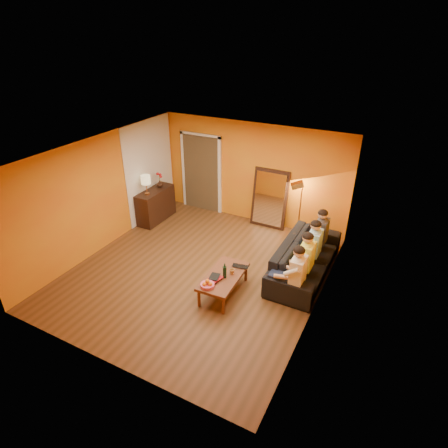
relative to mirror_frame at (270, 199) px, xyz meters
The scene contains 27 objects.
room_shell 2.39m from the mirror_frame, 103.68° to the right, with size 5.00×5.50×2.60m.
white_accent 3.21m from the mirror_frame, 163.83° to the right, with size 0.02×1.90×2.58m, color white.
doorway_recess 2.08m from the mirror_frame, behind, with size 1.06×0.30×2.10m, color #3F2D19.
door_jamb_left 2.64m from the mirror_frame, behind, with size 0.08×0.06×2.20m, color white.
door_jamb_right 1.51m from the mirror_frame, behind, with size 0.08×0.06×2.20m, color white.
door_header 2.46m from the mirror_frame, behind, with size 1.22×0.06×0.08m, color white.
mirror_frame is the anchor object (origin of this frame).
mirror_glass 0.04m from the mirror_frame, 90.00° to the right, with size 0.78×0.02×1.36m, color white.
sideboard 3.01m from the mirror_frame, 158.84° to the right, with size 0.44×1.18×0.85m, color #331D11.
table_lamp 3.13m from the mirror_frame, 153.68° to the right, with size 0.24×0.24×0.51m, color beige, non-canonical shape.
sofa 2.21m from the mirror_frame, 48.25° to the right, with size 0.96×2.45×0.72m, color black.
coffee_table 3.08m from the mirror_frame, 85.24° to the right, with size 0.62×1.22×0.42m, color brown, non-canonical shape.
floor_lamp 0.92m from the mirror_frame, 17.74° to the right, with size 0.30×0.24×1.44m, color #C87B3A, non-canonical shape.
dog 2.95m from the mirror_frame, 60.28° to the right, with size 0.32×0.50×0.60m, color #A7704B, non-canonical shape.
person_far_left 3.07m from the mirror_frame, 58.95° to the right, with size 0.70×0.44×1.22m, color silver, non-canonical shape.
person_mid_left 2.61m from the mirror_frame, 52.71° to the right, with size 0.70×0.44×1.22m, color #EDEE4F, non-canonical shape.
person_mid_right 2.20m from the mirror_frame, 43.98° to the right, with size 0.70×0.44×1.22m, color #93C7E3, non-canonical shape.
person_far_right 1.86m from the mirror_frame, 31.66° to the right, with size 0.70×0.44×1.22m, color #323136, non-canonical shape.
fruit_bowl 3.48m from the mirror_frame, 87.50° to the right, with size 0.26×0.26×0.16m, color #D54B71, non-canonical shape.
wine_bottle 3.09m from the mirror_frame, 84.39° to the right, with size 0.07×0.07×0.31m, color black.
tumbler 2.93m from the mirror_frame, 82.69° to the right, with size 0.10×0.10×0.10m, color #B27F3F.
laptop 2.72m from the mirror_frame, 80.81° to the right, with size 0.33×0.21×0.03m, color black.
book_lower 3.23m from the mirror_frame, 88.73° to the right, with size 0.19×0.25×0.02m, color #331D11.
book_mid 3.22m from the mirror_frame, 88.55° to the right, with size 0.20×0.28×0.02m, color #AC131B.
book_upper 3.24m from the mirror_frame, 88.73° to the right, with size 0.18×0.24×0.02m, color black.
vase 2.92m from the mirror_frame, 163.43° to the right, with size 0.18×0.18×0.19m, color #331D11.
flowers 2.94m from the mirror_frame, 163.43° to the right, with size 0.17×0.17×0.42m, color #AC131B, non-canonical shape.
Camera 1 is at (3.51, -5.57, 4.70)m, focal length 30.00 mm.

